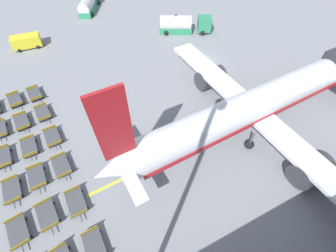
% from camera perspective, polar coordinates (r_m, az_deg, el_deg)
% --- Properties ---
extents(ground_plane, '(500.00, 500.00, 0.00)m').
position_cam_1_polar(ground_plane, '(39.08, 9.89, 16.07)').
color(ground_plane, gray).
extents(airplane, '(31.33, 39.85, 12.34)m').
position_cam_1_polar(airplane, '(28.08, 22.13, 5.29)').
color(airplane, silver).
rests_on(airplane, ground_plane).
extents(fuel_tanker_primary, '(9.13, 6.26, 3.14)m').
position_cam_1_polar(fuel_tanker_primary, '(57.08, -19.60, 27.01)').
color(fuel_tanker_primary, '#2D8C5B').
rests_on(fuel_tanker_primary, ground_plane).
extents(fuel_tanker_secondary, '(6.38, 9.59, 3.30)m').
position_cam_1_polar(fuel_tanker_secondary, '(46.08, 3.45, 24.27)').
color(fuel_tanker_secondary, '#2D8C5B').
rests_on(fuel_tanker_secondary, ground_plane).
extents(service_van, '(2.83, 4.69, 2.07)m').
position_cam_1_polar(service_van, '(48.07, -32.29, 17.73)').
color(service_van, yellow).
rests_on(service_van, ground_plane).
extents(baggage_dolly_row_near_col_c, '(3.50, 1.86, 0.92)m').
position_cam_1_polar(baggage_dolly_row_near_col_c, '(30.57, -36.36, -6.46)').
color(baggage_dolly_row_near_col_c, '#424449').
rests_on(baggage_dolly_row_near_col_c, ground_plane).
extents(baggage_dolly_row_near_col_d, '(3.49, 1.84, 0.92)m').
position_cam_1_polar(baggage_dolly_row_near_col_d, '(27.59, -34.85, -13.27)').
color(baggage_dolly_row_near_col_d, '#424449').
rests_on(baggage_dolly_row_near_col_d, ground_plane).
extents(baggage_dolly_row_near_col_e, '(3.52, 1.99, 0.92)m').
position_cam_1_polar(baggage_dolly_row_near_col_e, '(25.33, -33.78, -21.44)').
color(baggage_dolly_row_near_col_e, '#424449').
rests_on(baggage_dolly_row_near_col_e, ground_plane).
extents(baggage_dolly_row_mid_a_col_a, '(3.52, 1.99, 0.92)m').
position_cam_1_polar(baggage_dolly_row_mid_a_col_a, '(36.80, -34.32, 5.45)').
color(baggage_dolly_row_mid_a_col_a, '#424449').
rests_on(baggage_dolly_row_mid_a_col_a, ground_plane).
extents(baggage_dolly_row_mid_a_col_b, '(3.51, 1.93, 0.92)m').
position_cam_1_polar(baggage_dolly_row_mid_a_col_b, '(33.16, -33.11, 0.91)').
color(baggage_dolly_row_mid_a_col_b, '#424449').
rests_on(baggage_dolly_row_mid_a_col_b, ground_plane).
extents(baggage_dolly_row_mid_a_col_c, '(3.48, 1.81, 0.92)m').
position_cam_1_polar(baggage_dolly_row_mid_a_col_c, '(29.90, -31.80, -4.60)').
color(baggage_dolly_row_mid_a_col_c, '#424449').
rests_on(baggage_dolly_row_mid_a_col_c, ground_plane).
extents(baggage_dolly_row_mid_a_col_d, '(3.49, 1.83, 0.92)m').
position_cam_1_polar(baggage_dolly_row_mid_a_col_d, '(27.11, -30.34, -11.13)').
color(baggage_dolly_row_mid_a_col_d, '#424449').
rests_on(baggage_dolly_row_mid_a_col_d, ground_plane).
extents(baggage_dolly_row_mid_a_col_e, '(3.51, 1.94, 0.92)m').
position_cam_1_polar(baggage_dolly_row_mid_a_col_e, '(24.69, -28.32, -19.28)').
color(baggage_dolly_row_mid_a_col_e, '#424449').
rests_on(baggage_dolly_row_mid_a_col_e, ground_plane).
extents(baggage_dolly_row_mid_b_col_a, '(3.52, 1.95, 0.92)m').
position_cam_1_polar(baggage_dolly_row_mid_b_col_a, '(36.40, -30.74, 7.02)').
color(baggage_dolly_row_mid_b_col_a, '#424449').
rests_on(baggage_dolly_row_mid_b_col_a, ground_plane).
extents(baggage_dolly_row_mid_b_col_b, '(3.51, 1.93, 0.92)m').
position_cam_1_polar(baggage_dolly_row_mid_b_col_b, '(32.95, -29.17, 2.91)').
color(baggage_dolly_row_mid_b_col_b, '#424449').
rests_on(baggage_dolly_row_mid_b_col_b, ground_plane).
extents(baggage_dolly_row_mid_b_col_c, '(3.50, 1.88, 0.92)m').
position_cam_1_polar(baggage_dolly_row_mid_b_col_c, '(29.56, -27.26, -2.51)').
color(baggage_dolly_row_mid_b_col_c, '#424449').
rests_on(baggage_dolly_row_mid_b_col_c, ground_plane).
extents(baggage_dolly_row_mid_b_col_d, '(3.50, 1.88, 0.92)m').
position_cam_1_polar(baggage_dolly_row_mid_b_col_d, '(26.67, -25.41, -9.15)').
color(baggage_dolly_row_mid_b_col_d, '#424449').
rests_on(baggage_dolly_row_mid_b_col_d, ground_plane).
extents(baggage_dolly_row_mid_b_col_e, '(3.48, 1.81, 0.92)m').
position_cam_1_polar(baggage_dolly_row_mid_b_col_e, '(24.12, -22.32, -17.44)').
color(baggage_dolly_row_mid_b_col_e, '#424449').
rests_on(baggage_dolly_row_mid_b_col_e, ground_plane).
extents(baggage_dolly_row_mid_b_col_f, '(3.48, 1.80, 0.92)m').
position_cam_1_polar(baggage_dolly_row_mid_b_col_f, '(22.29, -18.16, -27.00)').
color(baggage_dolly_row_mid_b_col_f, '#424449').
rests_on(baggage_dolly_row_mid_b_col_f, ground_plane).
extents(stand_guidance_stripe, '(1.78, 25.04, 0.01)m').
position_cam_1_polar(stand_guidance_stripe, '(26.34, 6.44, -4.84)').
color(stand_guidance_stripe, yellow).
rests_on(stand_guidance_stripe, ground_plane).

